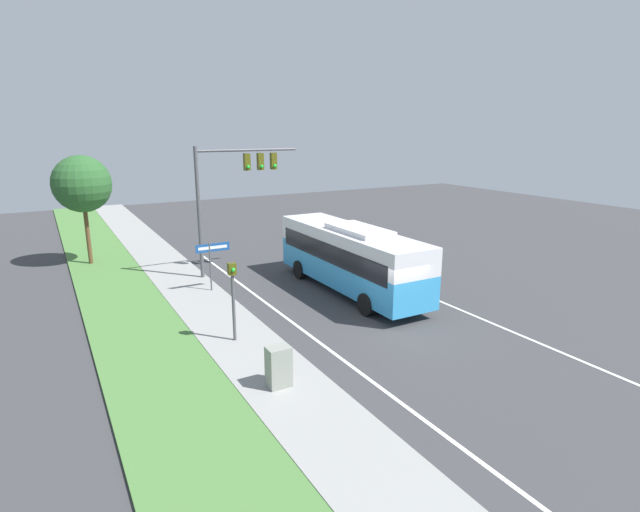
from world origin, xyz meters
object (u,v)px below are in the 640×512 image
at_px(bus, 350,255).
at_px(pedestrian_signal, 233,289).
at_px(street_sign, 212,256).
at_px(utility_cabinet, 279,367).
at_px(signal_gantry, 232,182).

relative_size(bus, pedestrian_signal, 3.26).
bearing_deg(pedestrian_signal, street_sign, 79.49).
distance_m(pedestrian_signal, utility_cabinet, 4.18).
height_order(signal_gantry, street_sign, signal_gantry).
relative_size(signal_gantry, street_sign, 2.78).
height_order(pedestrian_signal, utility_cabinet, pedestrian_signal).
height_order(signal_gantry, utility_cabinet, signal_gantry).
bearing_deg(utility_cabinet, signal_gantry, 75.68).
bearing_deg(pedestrian_signal, signal_gantry, 69.65).
xyz_separation_m(bus, signal_gantry, (-3.88, 5.58, 3.23)).
xyz_separation_m(signal_gantry, utility_cabinet, (-3.23, -12.65, -4.32)).
distance_m(signal_gantry, utility_cabinet, 13.75).
height_order(bus, utility_cabinet, bus).
bearing_deg(bus, signal_gantry, 124.82).
bearing_deg(pedestrian_signal, utility_cabinet, -90.06).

